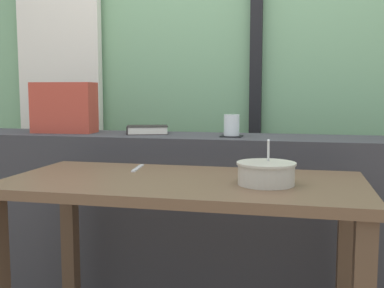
{
  "coord_description": "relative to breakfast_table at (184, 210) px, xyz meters",
  "views": [
    {
      "loc": [
        0.47,
        -1.67,
        1.04
      ],
      "look_at": [
        -0.0,
        0.39,
        0.8
      ],
      "focal_mm": 43.74,
      "sensor_mm": 36.0,
      "label": 1
    }
  ],
  "objects": [
    {
      "name": "soup_bowl",
      "position": [
        0.3,
        -0.03,
        0.15
      ],
      "size": [
        0.2,
        0.2,
        0.16
      ],
      "color": "#BCB7A8",
      "rests_on": "breakfast_table"
    },
    {
      "name": "window_divider_post",
      "position": [
        0.14,
        1.21,
        0.69
      ],
      "size": [
        0.07,
        0.05,
        2.6
      ],
      "primitive_type": "cube",
      "color": "black",
      "rests_on": "ground"
    },
    {
      "name": "outdoor_backdrop",
      "position": [
        -0.07,
        1.28,
        0.79
      ],
      "size": [
        4.8,
        0.08,
        2.8
      ],
      "primitive_type": "cube",
      "color": "#7AAD7F",
      "rests_on": "ground"
    },
    {
      "name": "throw_pillow",
      "position": [
        -0.79,
        0.62,
        0.34
      ],
      "size": [
        0.33,
        0.16,
        0.26
      ],
      "primitive_type": "cube",
      "rotation": [
        0.0,
        0.0,
        0.07
      ],
      "color": "#B74233",
      "rests_on": "dark_console_ledge"
    },
    {
      "name": "coaster_square",
      "position": [
        0.09,
        0.59,
        0.22
      ],
      "size": [
        0.1,
        0.1,
        0.0
      ],
      "primitive_type": "cube",
      "color": "black",
      "rests_on": "dark_console_ledge"
    },
    {
      "name": "fork_utensil",
      "position": [
        -0.24,
        0.18,
        0.12
      ],
      "size": [
        0.04,
        0.17,
        0.01
      ],
      "primitive_type": "cube",
      "rotation": [
        0.0,
        0.0,
        0.12
      ],
      "color": "silver",
      "rests_on": "breakfast_table"
    },
    {
      "name": "dark_console_ledge",
      "position": [
        -0.07,
        0.62,
        -0.2
      ],
      "size": [
        2.8,
        0.38,
        0.83
      ],
      "primitive_type": "cube",
      "color": "#38383D",
      "rests_on": "ground"
    },
    {
      "name": "closed_book",
      "position": [
        -0.35,
        0.66,
        0.23
      ],
      "size": [
        0.24,
        0.21,
        0.04
      ],
      "color": "black",
      "rests_on": "dark_console_ledge"
    },
    {
      "name": "breakfast_table",
      "position": [
        0.0,
        0.0,
        0.0
      ],
      "size": [
        1.28,
        0.62,
        0.73
      ],
      "color": "brown",
      "rests_on": "ground"
    },
    {
      "name": "juice_glass",
      "position": [
        0.09,
        0.59,
        0.27
      ],
      "size": [
        0.07,
        0.07,
        0.1
      ],
      "color": "white",
      "rests_on": "coaster_square"
    },
    {
      "name": "curtain_left_panel",
      "position": [
        -1.11,
        1.18,
        0.64
      ],
      "size": [
        0.56,
        0.06,
        2.5
      ],
      "primitive_type": "cube",
      "color": "silver",
      "rests_on": "ground"
    }
  ]
}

